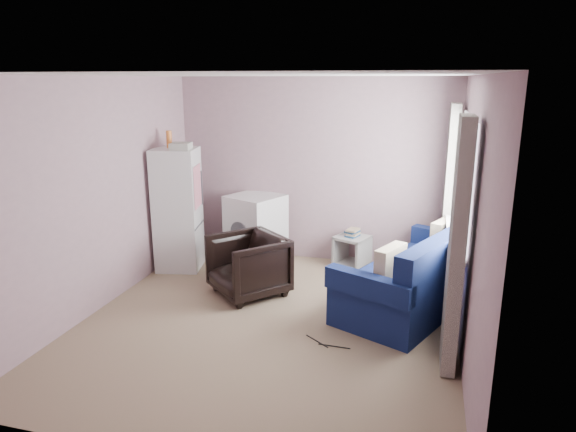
# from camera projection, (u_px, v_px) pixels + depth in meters

# --- Properties ---
(room) EXTENTS (3.84, 4.24, 2.54)m
(room) POSITION_uv_depth(u_px,v_px,m) (269.00, 206.00, 5.05)
(room) COLOR #857057
(room) RESTS_ON ground
(armchair) EXTENTS (1.05, 1.05, 0.79)m
(armchair) POSITION_uv_depth(u_px,v_px,m) (248.00, 262.00, 5.98)
(armchair) COLOR black
(armchair) RESTS_ON ground
(fridge) EXTENTS (0.66, 0.66, 1.83)m
(fridge) POSITION_uv_depth(u_px,v_px,m) (178.00, 209.00, 6.74)
(fridge) COLOR silver
(fridge) RESTS_ON ground
(washing_machine) EXTENTS (0.86, 0.86, 0.92)m
(washing_machine) POSITION_uv_depth(u_px,v_px,m) (256.00, 227.00, 7.12)
(washing_machine) COLOR silver
(washing_machine) RESTS_ON ground
(side_table) EXTENTS (0.52, 0.52, 0.54)m
(side_table) POSITION_uv_depth(u_px,v_px,m) (352.00, 249.00, 6.87)
(side_table) COLOR gray
(side_table) RESTS_ON ground
(sofa) EXTENTS (1.68, 2.24, 0.91)m
(sofa) POSITION_uv_depth(u_px,v_px,m) (417.00, 279.00, 5.63)
(sofa) COLOR #111F51
(sofa) RESTS_ON ground
(window_dressing) EXTENTS (0.17, 2.62, 2.18)m
(window_dressing) POSITION_uv_depth(u_px,v_px,m) (453.00, 215.00, 5.29)
(window_dressing) COLOR white
(window_dressing) RESTS_ON ground
(floor_cables) EXTENTS (0.46, 0.19, 0.01)m
(floor_cables) POSITION_uv_depth(u_px,v_px,m) (326.00, 344.00, 4.92)
(floor_cables) COLOR black
(floor_cables) RESTS_ON ground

